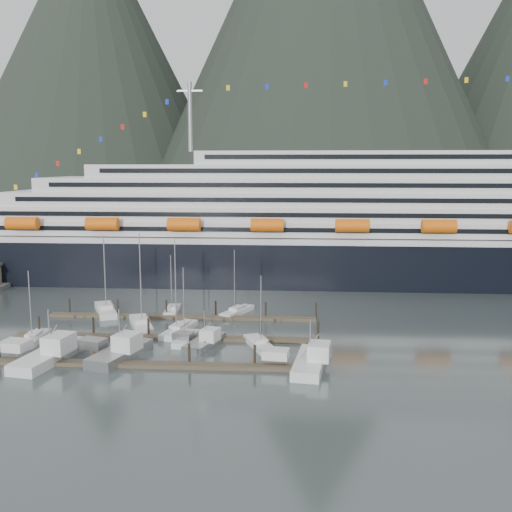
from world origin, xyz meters
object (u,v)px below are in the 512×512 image
Objects in this scene: sailboat_c at (186,339)px; trawler_d at (309,361)px; trawler_e at (204,341)px; cruise_ship at (359,230)px; sailboat_g at (237,312)px; sailboat_d at (179,330)px; trawler_b at (119,352)px; sailboat_f at (172,311)px; sailboat_a at (34,339)px; sailboat_b at (141,325)px; trawler_a at (49,353)px; sailboat_h at (259,344)px; sailboat_e at (106,311)px.

trawler_d is at bearing -115.56° from sailboat_c.
trawler_e is at bearing -122.57° from sailboat_c.
sailboat_g is at bearing -126.07° from cruise_ship.
trawler_b is (-5.82, -13.61, 0.54)m from sailboat_d.
sailboat_f is (-5.99, 18.09, -0.01)m from sailboat_c.
cruise_ship is 52.62m from sailboat_f.
cruise_ship is at bearing -49.09° from sailboat_a.
sailboat_c is 1.08× the size of sailboat_f.
trawler_b is at bearing 142.20° from sailboat_c.
sailboat_a is 23.59m from sailboat_c.
sailboat_f is 1.15× the size of trawler_e.
sailboat_b is 1.37× the size of sailboat_c.
trawler_a is at bearing 124.83° from sailboat_c.
sailboat_d reaches higher than trawler_d.
sailboat_d is 21.62m from trawler_a.
sailboat_h is at bearing 47.07° from trawler_d.
sailboat_a is at bearing 85.27° from trawler_d.
cruise_ship is 13.93× the size of sailboat_e.
sailboat_c is 24.94m from sailboat_e.
cruise_ship is 62.05m from sailboat_b.
sailboat_h is at bearing -70.58° from trawler_e.
cruise_ship reaches higher than sailboat_e.
sailboat_f is at bearing 48.07° from trawler_d.
sailboat_b is 1.69× the size of trawler_e.
sailboat_c reaches higher than trawler_a.
cruise_ship is at bearing -50.79° from sailboat_f.
sailboat_d is (21.47, 6.58, 0.03)m from sailboat_a.
sailboat_g is at bearing -19.79° from sailboat_d.
trawler_b reaches higher than trawler_d.
trawler_b is (10.43, -25.71, 0.53)m from sailboat_e.
sailboat_e reaches higher than sailboat_c.
sailboat_b is 1.10× the size of trawler_a.
sailboat_b is 1.31× the size of trawler_b.
trawler_a reaches higher than trawler_d.
sailboat_h is at bearing -95.45° from sailboat_c.
trawler_b is at bearing 168.76° from sailboat_d.
trawler_b is at bearing -118.12° from sailboat_a.
trawler_d is (28.03, -18.44, 0.47)m from sailboat_b.
trawler_d is at bearing -150.69° from sailboat_e.
sailboat_f is 30.66m from trawler_a.
sailboat_b is 19.85m from trawler_a.
sailboat_a is at bearing 80.97° from trawler_b.
cruise_ship reaches higher than trawler_a.
trawler_a is (0.89, -27.29, 0.55)m from sailboat_e.
trawler_d is at bearing -80.97° from trawler_a.
sailboat_c reaches higher than sailboat_h.
sailboat_d is at bearing -150.67° from sailboat_e.
sailboat_g reaches higher than trawler_e.
trawler_a is (-49.01, -63.39, -11.05)m from cruise_ship.
sailboat_b is 13.03m from sailboat_e.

